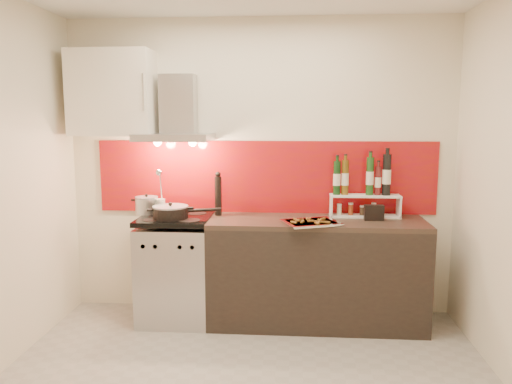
# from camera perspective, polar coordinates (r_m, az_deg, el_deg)

# --- Properties ---
(back_wall) EXTENTS (3.40, 0.02, 2.60)m
(back_wall) POSITION_cam_1_polar(r_m,az_deg,el_deg) (4.44, 0.43, 2.77)
(back_wall) COLOR silver
(back_wall) RESTS_ON ground
(backsplash) EXTENTS (3.00, 0.02, 0.64)m
(backsplash) POSITION_cam_1_polar(r_m,az_deg,el_deg) (4.43, 1.06, 1.72)
(backsplash) COLOR maroon
(backsplash) RESTS_ON back_wall
(range_stove) EXTENTS (0.60, 0.60, 0.91)m
(range_stove) POSITION_cam_1_polar(r_m,az_deg,el_deg) (4.42, -9.06, -8.75)
(range_stove) COLOR #B7B7BA
(range_stove) RESTS_ON ground
(counter) EXTENTS (1.80, 0.60, 0.90)m
(counter) POSITION_cam_1_polar(r_m,az_deg,el_deg) (4.31, 6.87, -9.01)
(counter) COLOR black
(counter) RESTS_ON ground
(range_hood) EXTENTS (0.62, 0.50, 0.61)m
(range_hood) POSITION_cam_1_polar(r_m,az_deg,el_deg) (4.36, -9.03, 8.39)
(range_hood) COLOR #B7B7BA
(range_hood) RESTS_ON back_wall
(upper_cabinet) EXTENTS (0.70, 0.35, 0.72)m
(upper_cabinet) POSITION_cam_1_polar(r_m,az_deg,el_deg) (4.51, -16.07, 10.80)
(upper_cabinet) COLOR white
(upper_cabinet) RESTS_ON back_wall
(stock_pot) EXTENTS (0.20, 0.20, 0.17)m
(stock_pot) POSITION_cam_1_polar(r_m,az_deg,el_deg) (4.47, -12.38, -1.47)
(stock_pot) COLOR #B7B7BA
(stock_pot) RESTS_ON range_stove
(saute_pan) EXTENTS (0.56, 0.31, 0.14)m
(saute_pan) POSITION_cam_1_polar(r_m,az_deg,el_deg) (4.23, -9.65, -2.26)
(saute_pan) COLOR black
(saute_pan) RESTS_ON range_stove
(utensil_jar) EXTENTS (0.09, 0.13, 0.41)m
(utensil_jar) POSITION_cam_1_polar(r_m,az_deg,el_deg) (4.40, -10.89, -1.07)
(utensil_jar) COLOR silver
(utensil_jar) RESTS_ON range_stove
(pepper_mill) EXTENTS (0.06, 0.06, 0.38)m
(pepper_mill) POSITION_cam_1_polar(r_m,az_deg,el_deg) (4.33, -4.35, -0.26)
(pepper_mill) COLOR black
(pepper_mill) RESTS_ON counter
(step_shelf) EXTENTS (0.59, 0.16, 0.54)m
(step_shelf) POSITION_cam_1_polar(r_m,az_deg,el_deg) (4.34, 12.31, 0.29)
(step_shelf) COLOR white
(step_shelf) RESTS_ON counter
(caddy_box) EXTENTS (0.16, 0.07, 0.14)m
(caddy_box) POSITION_cam_1_polar(r_m,az_deg,el_deg) (4.24, 13.33, -2.37)
(caddy_box) COLOR black
(caddy_box) RESTS_ON counter
(baking_tray) EXTENTS (0.51, 0.46, 0.03)m
(baking_tray) POSITION_cam_1_polar(r_m,az_deg,el_deg) (4.01, 6.27, -3.46)
(baking_tray) COLOR silver
(baking_tray) RESTS_ON counter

